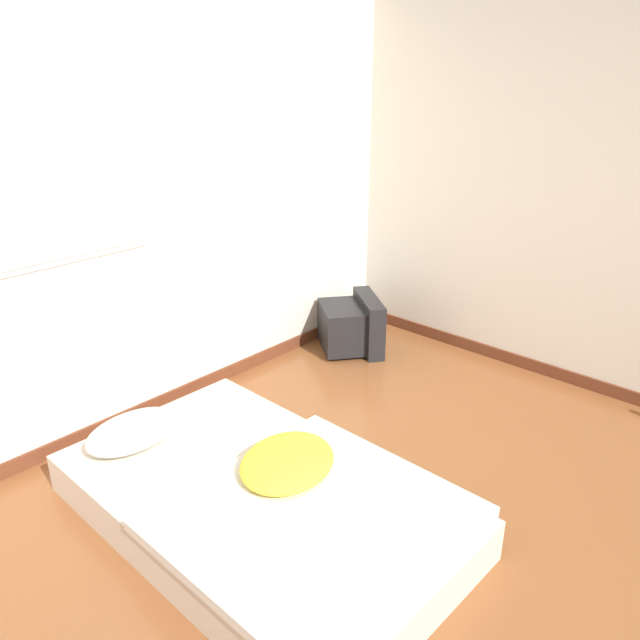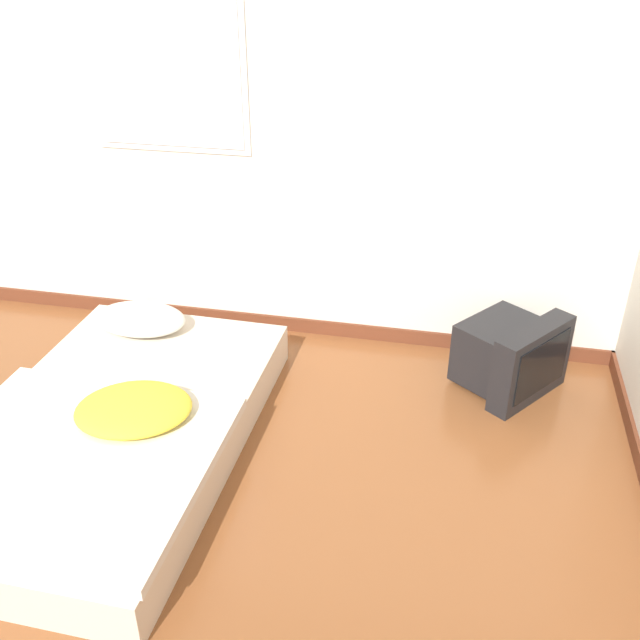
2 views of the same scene
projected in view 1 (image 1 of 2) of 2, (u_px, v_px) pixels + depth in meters
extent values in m
cube|color=silver|center=(61.00, 223.00, 3.28)|extent=(7.57, 0.06, 2.60)
cube|color=brown|center=(97.00, 430.00, 3.73)|extent=(7.57, 0.02, 0.09)
cube|color=silver|center=(58.00, 150.00, 3.13)|extent=(0.90, 0.01, 1.17)
cube|color=white|center=(59.00, 150.00, 3.13)|extent=(0.83, 0.01, 1.10)
cube|color=beige|center=(259.00, 505.00, 3.01)|extent=(1.20, 1.98, 0.21)
ellipsoid|color=silver|center=(133.00, 431.00, 3.29)|extent=(0.53, 0.35, 0.14)
cube|color=silver|center=(315.00, 519.00, 2.73)|extent=(1.21, 1.15, 0.05)
ellipsoid|color=yellow|center=(287.00, 462.00, 3.00)|extent=(0.63, 0.56, 0.11)
cube|color=black|center=(342.00, 327.00, 4.80)|extent=(0.50, 0.53, 0.34)
cube|color=black|center=(368.00, 323.00, 4.83)|extent=(0.42, 0.50, 0.42)
cube|color=black|center=(377.00, 321.00, 4.84)|extent=(0.27, 0.35, 0.30)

